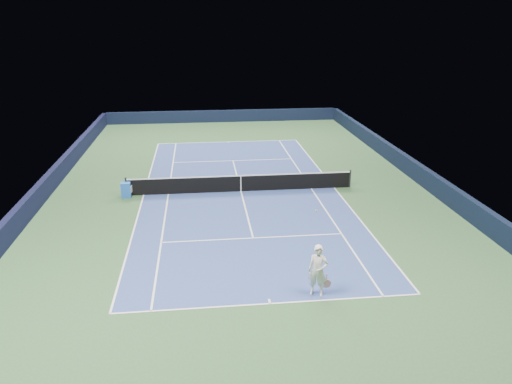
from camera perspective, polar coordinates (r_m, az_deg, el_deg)
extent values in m
plane|color=#2D502B|center=(28.60, -1.74, 0.07)|extent=(40.00, 40.00, 0.00)
cube|color=black|center=(47.60, -3.82, 8.65)|extent=(22.00, 0.35, 1.10)
cube|color=black|center=(31.19, 18.49, 1.78)|extent=(0.35, 40.00, 1.10)
cube|color=black|center=(29.61, -23.11, 0.27)|extent=(0.35, 40.00, 1.10)
cube|color=navy|center=(28.60, -1.74, 0.08)|extent=(10.97, 23.77, 0.01)
cube|color=white|center=(39.97, -3.21, 5.75)|extent=(10.97, 0.08, 0.00)
cube|color=white|center=(17.90, 1.63, -12.63)|extent=(10.97, 0.08, 0.00)
cube|color=white|center=(29.53, 8.93, 0.50)|extent=(0.08, 23.77, 0.00)
cube|color=white|center=(28.69, -12.71, -0.33)|extent=(0.08, 23.77, 0.00)
cube|color=white|center=(29.21, 6.33, 0.40)|extent=(0.08, 23.77, 0.00)
cube|color=white|center=(28.57, -9.98, -0.23)|extent=(0.08, 23.77, 0.00)
cube|color=white|center=(34.68, -2.65, 3.60)|extent=(8.23, 0.08, 0.00)
cube|color=white|center=(22.69, -0.34, -5.28)|extent=(8.23, 0.08, 0.00)
cube|color=white|center=(28.60, -1.74, 0.09)|extent=(0.08, 12.80, 0.00)
cube|color=white|center=(39.82, -3.20, 5.70)|extent=(0.08, 0.30, 0.00)
cube|color=white|center=(18.03, 1.56, -12.38)|extent=(0.08, 0.30, 0.00)
cylinder|color=black|center=(28.64, -14.61, 0.59)|extent=(0.10, 0.10, 1.07)
cylinder|color=black|center=(29.62, 10.69, 1.52)|extent=(0.10, 0.10, 1.07)
cube|color=black|center=(28.45, -1.74, 0.94)|extent=(12.80, 0.03, 0.91)
cube|color=white|center=(28.30, -1.75, 1.88)|extent=(12.80, 0.04, 0.06)
cube|color=white|center=(28.45, -1.74, 0.94)|extent=(0.05, 0.04, 0.91)
cube|color=blue|center=(28.48, -14.64, 0.24)|extent=(0.55, 0.50, 0.85)
cube|color=white|center=(28.43, -14.07, 0.32)|extent=(0.06, 0.38, 0.38)
imported|color=white|center=(18.07, 7.09, -8.90)|extent=(0.83, 0.70, 1.94)
cylinder|color=pink|center=(18.23, 8.08, -9.67)|extent=(0.03, 0.03, 0.32)
cylinder|color=black|center=(18.35, 8.04, -10.32)|extent=(0.32, 0.03, 0.32)
cylinder|color=#C98296|center=(18.35, 8.04, -10.32)|extent=(0.34, 0.03, 0.34)
sphere|color=#BECE2B|center=(18.17, 6.92, -2.12)|extent=(0.07, 0.07, 0.07)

